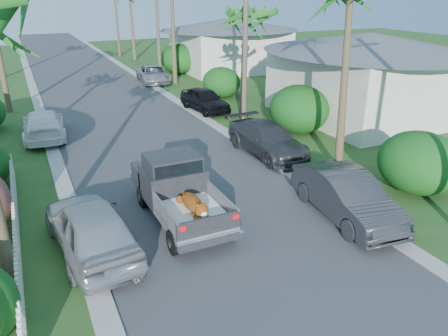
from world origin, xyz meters
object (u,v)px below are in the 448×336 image
parked_car_rd (153,74)px  parked_car_ln (90,228)px  house_right_near (365,79)px  utility_pole_c (157,22)px  utility_pole_d (116,13)px  parked_car_rn (346,196)px  house_right_far (230,46)px  parked_car_rm (268,140)px  parked_car_rf (205,100)px  parked_car_lf (44,125)px  utility_pole_b (245,41)px  palm_r_b (245,11)px  pickup_truck (176,187)px

parked_car_rd → parked_car_ln: (-8.78, -23.09, 0.14)m
parked_car_rd → house_right_near: 17.23m
utility_pole_c → utility_pole_d: size_ratio=1.00×
house_right_near → parked_car_rn: bearing=-133.8°
parked_car_rn → house_right_far: size_ratio=0.52×
parked_car_rm → parked_car_rf: bearing=85.2°
parked_car_lf → utility_pole_b: (10.03, -2.64, 3.90)m
palm_r_b → house_right_near: size_ratio=0.80×
parked_car_rd → parked_car_ln: size_ratio=1.01×
utility_pole_d → parked_car_rn: bearing=-92.4°
parked_car_rf → house_right_near: size_ratio=0.46×
parked_car_rd → parked_car_rf: bearing=-82.4°
utility_pole_d → parked_car_rf: bearing=-91.3°
house_right_far → utility_pole_c: bearing=-164.9°
pickup_truck → palm_r_b: (7.69, 9.93, 4.94)m
parked_car_lf → utility_pole_c: size_ratio=0.54×
parked_car_lf → house_right_near: size_ratio=0.54×
pickup_truck → utility_pole_b: 10.98m
parked_car_rd → house_right_near: (8.27, -15.03, 1.55)m
pickup_truck → house_right_far: (14.09, 24.93, 1.11)m
parked_car_ln → parked_car_lf: (-0.38, 11.70, -0.10)m
house_right_near → utility_pole_d: (-7.40, 31.00, 2.38)m
parked_car_lf → utility_pole_b: utility_pole_b is taller
pickup_truck → parked_car_rd: (5.82, 21.96, -0.34)m
house_right_far → utility_pole_c: size_ratio=1.00×
parked_car_rn → palm_r_b: (2.72, 12.50, 5.18)m
parked_car_rf → parked_car_ln: size_ratio=0.88×
utility_pole_c → utility_pole_d: 15.00m
parked_car_rn → parked_car_rf: 14.59m
parked_car_ln → utility_pole_c: size_ratio=0.53×
parked_car_rf → parked_car_ln: (-9.05, -13.12, 0.10)m
parked_car_ln → parked_car_lf: parked_car_ln is taller
parked_car_rd → utility_pole_d: (0.87, 15.97, 3.93)m
parked_car_lf → utility_pole_d: 29.40m
parked_car_rn → house_right_near: size_ratio=0.52×
house_right_near → parked_car_rf: bearing=147.7°
pickup_truck → utility_pole_c: (6.69, 22.93, 3.59)m
parked_car_ln → house_right_near: 18.92m
house_right_near → utility_pole_b: utility_pole_b is taller
parked_car_ln → house_right_far: 31.17m
parked_car_rm → house_right_far: house_right_far is taller
parked_car_lf → house_right_near: bearing=171.5°
parked_car_rf → utility_pole_d: bearing=82.4°
parked_car_rn → house_right_far: bearing=77.8°
pickup_truck → parked_car_rn: size_ratio=1.09×
house_right_far → utility_pole_b: size_ratio=1.00×
parked_car_rn → parked_car_rf: parked_car_rn is taller
parked_car_rf → utility_pole_b: bearing=-87.8°
parked_car_rm → parked_car_lf: size_ratio=1.01×
utility_pole_d → palm_r_b: bearing=-88.0°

